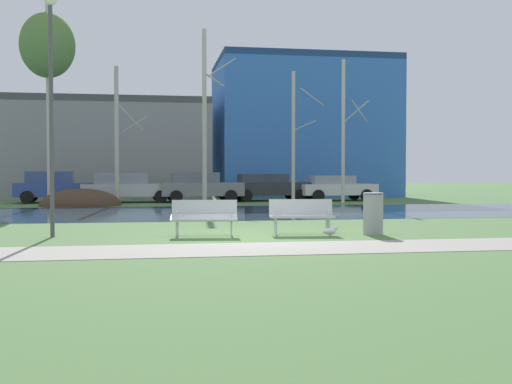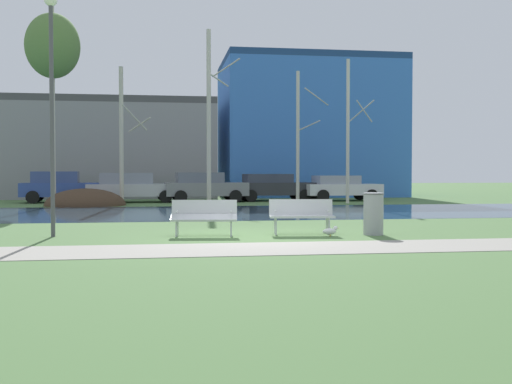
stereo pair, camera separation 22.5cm
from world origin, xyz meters
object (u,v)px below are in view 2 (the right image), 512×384
trash_bin (373,213)px  parked_van_nearest_blue (60,186)px  bench_left (204,217)px  parked_suv_fifth_white (340,187)px  parked_wagon_fourth_dark (272,186)px  streetlamp (51,76)px  parked_hatch_third_grey (204,186)px  bench_right (302,215)px  seagull (330,231)px  parked_sedan_second_silver (132,187)px

trash_bin → parked_van_nearest_blue: size_ratio=0.25×
bench_left → parked_van_nearest_blue: parked_van_nearest_blue is taller
parked_suv_fifth_white → parked_wagon_fourth_dark: bearing=171.8°
streetlamp → parked_hatch_third_grey: bearing=74.4°
bench_right → parked_van_nearest_blue: 19.52m
parked_wagon_fourth_dark → parked_suv_fifth_white: parked_wagon_fourth_dark is taller
bench_left → streetlamp: bearing=174.7°
streetlamp → parked_wagon_fourth_dark: (8.44, 17.45, -3.06)m
parked_wagon_fourth_dark → bench_left: bearing=-105.2°
trash_bin → streetlamp: (-7.77, 0.70, 3.30)m
bench_right → parked_wagon_fourth_dark: 17.95m
bench_left → seagull: size_ratio=4.02×
bench_left → bench_right: bearing=0.0°
bench_left → seagull: bench_left is taller
bench_left → parked_van_nearest_blue: (-6.20, 17.51, 0.35)m
streetlamp → parked_wagon_fourth_dark: bearing=64.2°
seagull → parked_hatch_third_grey: bearing=96.0°
seagull → parked_van_nearest_blue: parked_van_nearest_blue is taller
parked_van_nearest_blue → parked_sedan_second_silver: (3.58, -0.29, -0.03)m
bench_left → trash_bin: 4.18m
trash_bin → parked_wagon_fourth_dark: (0.67, 18.15, 0.24)m
parked_van_nearest_blue → parked_suv_fifth_white: (14.67, -0.25, -0.09)m
parked_sedan_second_silver → parked_suv_fifth_white: 11.09m
bench_right → seagull: 0.89m
parked_suv_fifth_white → parked_sedan_second_silver: bearing=-179.8°
trash_bin → streetlamp: 8.47m
trash_bin → parked_wagon_fourth_dark: bearing=87.9°
streetlamp → parked_van_nearest_blue: streetlamp is taller
parked_sedan_second_silver → parked_wagon_fourth_dark: (7.45, 0.57, -0.02)m
seagull → parked_sedan_second_silver: parked_sedan_second_silver is taller
streetlamp → parked_wagon_fourth_dark: size_ratio=1.28×
bench_right → parked_sedan_second_silver: 17.94m
trash_bin → parked_sedan_second_silver: (-6.78, 17.58, 0.26)m
streetlamp → parked_wagon_fourth_dark: 19.62m
bench_right → trash_bin: (1.74, -0.37, 0.07)m
trash_bin → parked_sedan_second_silver: bearing=111.1°
bench_left → parked_hatch_third_grey: 17.31m
bench_right → streetlamp: 6.92m
trash_bin → bench_right: bearing=168.1°
trash_bin → parked_suv_fifth_white: size_ratio=0.25×
parked_wagon_fourth_dark → trash_bin: bearing=-92.1°
seagull → trash_bin: bearing=11.0°
bench_right → parked_sedan_second_silver: (-5.04, 17.22, 0.33)m
bench_right → seagull: bench_right is taller
trash_bin → streetlamp: streetlamp is taller
parked_sedan_second_silver → parked_hatch_third_grey: 3.74m
trash_bin → seagull: (-1.16, -0.22, -0.41)m
seagull → parked_suv_fifth_white: size_ratio=0.10×
streetlamp → parked_wagon_fourth_dark: streetlamp is taller
parked_hatch_third_grey → trash_bin: bearing=-80.2°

